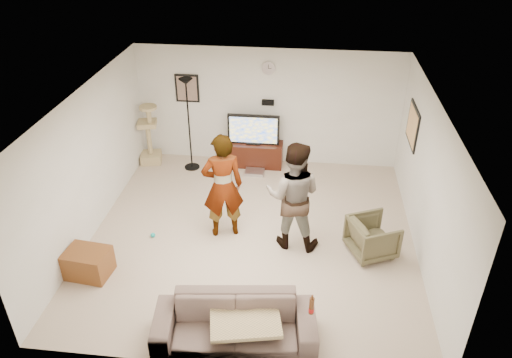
# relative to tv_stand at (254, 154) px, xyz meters

# --- Properties ---
(floor) EXTENTS (5.50, 5.50, 0.02)m
(floor) POSITION_rel_tv_stand_xyz_m (0.28, -2.50, -0.27)
(floor) COLOR tan
(floor) RESTS_ON ground
(ceiling) EXTENTS (5.50, 5.50, 0.02)m
(ceiling) POSITION_rel_tv_stand_xyz_m (0.28, -2.50, 2.25)
(ceiling) COLOR white
(ceiling) RESTS_ON wall_back
(wall_back) EXTENTS (5.50, 0.04, 2.50)m
(wall_back) POSITION_rel_tv_stand_xyz_m (0.28, 0.25, 0.99)
(wall_back) COLOR white
(wall_back) RESTS_ON floor
(wall_front) EXTENTS (5.50, 0.04, 2.50)m
(wall_front) POSITION_rel_tv_stand_xyz_m (0.28, -5.25, 0.99)
(wall_front) COLOR white
(wall_front) RESTS_ON floor
(wall_left) EXTENTS (0.04, 5.50, 2.50)m
(wall_left) POSITION_rel_tv_stand_xyz_m (-2.47, -2.50, 0.99)
(wall_left) COLOR white
(wall_left) RESTS_ON floor
(wall_right) EXTENTS (0.04, 5.50, 2.50)m
(wall_right) POSITION_rel_tv_stand_xyz_m (3.03, -2.50, 0.99)
(wall_right) COLOR white
(wall_right) RESTS_ON floor
(wall_clock) EXTENTS (0.26, 0.04, 0.26)m
(wall_clock) POSITION_rel_tv_stand_xyz_m (0.28, 0.22, 1.84)
(wall_clock) COLOR silver
(wall_clock) RESTS_ON wall_back
(wall_speaker) EXTENTS (0.25, 0.10, 0.10)m
(wall_speaker) POSITION_rel_tv_stand_xyz_m (0.28, 0.19, 1.12)
(wall_speaker) COLOR black
(wall_speaker) RESTS_ON wall_back
(picture_back) EXTENTS (0.42, 0.03, 0.52)m
(picture_back) POSITION_rel_tv_stand_xyz_m (-1.42, 0.23, 1.34)
(picture_back) COLOR #7A6257
(picture_back) RESTS_ON wall_back
(picture_right) EXTENTS (0.03, 0.78, 0.62)m
(picture_right) POSITION_rel_tv_stand_xyz_m (3.01, -0.90, 1.24)
(picture_right) COLOR #F2AB6B
(picture_right) RESTS_ON wall_right
(tv_stand) EXTENTS (1.24, 0.45, 0.52)m
(tv_stand) POSITION_rel_tv_stand_xyz_m (0.00, 0.00, 0.00)
(tv_stand) COLOR black
(tv_stand) RESTS_ON floor
(console_box) EXTENTS (0.40, 0.30, 0.07)m
(console_box) POSITION_rel_tv_stand_xyz_m (0.07, -0.40, -0.22)
(console_box) COLOR silver
(console_box) RESTS_ON floor
(tv) EXTENTS (1.09, 0.08, 0.64)m
(tv) POSITION_rel_tv_stand_xyz_m (0.00, 0.00, 0.58)
(tv) COLOR black
(tv) RESTS_ON tv_stand
(tv_screen) EXTENTS (1.00, 0.01, 0.57)m
(tv_screen) POSITION_rel_tv_stand_xyz_m (0.00, -0.04, 0.58)
(tv_screen) COLOR gold
(tv_screen) RESTS_ON tv
(floor_lamp) EXTENTS (0.32, 0.32, 1.99)m
(floor_lamp) POSITION_rel_tv_stand_xyz_m (-1.30, -0.28, 0.74)
(floor_lamp) COLOR black
(floor_lamp) RESTS_ON floor
(cat_tree) EXTENTS (0.51, 0.51, 1.34)m
(cat_tree) POSITION_rel_tv_stand_xyz_m (-2.25, -0.13, 0.41)
(cat_tree) COLOR tan
(cat_tree) RESTS_ON floor
(person_left) EXTENTS (0.80, 0.64, 1.90)m
(person_left) POSITION_rel_tv_stand_xyz_m (-0.21, -2.48, 0.69)
(person_left) COLOR gray
(person_left) RESTS_ON floor
(person_right) EXTENTS (0.98, 0.80, 1.88)m
(person_right) POSITION_rel_tv_stand_xyz_m (0.96, -2.63, 0.68)
(person_right) COLOR #2B527B
(person_right) RESTS_ON floor
(sofa) EXTENTS (2.19, 1.06, 0.62)m
(sofa) POSITION_rel_tv_stand_xyz_m (0.33, -4.80, 0.05)
(sofa) COLOR brown
(sofa) RESTS_ON floor
(throw_blanket) EXTENTS (1.02, 0.87, 0.06)m
(throw_blanket) POSITION_rel_tv_stand_xyz_m (0.47, -4.80, 0.16)
(throw_blanket) COLOR #D4BA85
(throw_blanket) RESTS_ON sofa
(beer_bottle) EXTENTS (0.06, 0.06, 0.25)m
(beer_bottle) POSITION_rel_tv_stand_xyz_m (1.30, -4.80, 0.48)
(beer_bottle) COLOR #5C3117
(beer_bottle) RESTS_ON sofa
(armchair) EXTENTS (0.92, 0.91, 0.64)m
(armchair) POSITION_rel_tv_stand_xyz_m (2.27, -2.75, 0.06)
(armchair) COLOR brown
(armchair) RESTS_ON floor
(side_table) EXTENTS (0.71, 0.56, 0.44)m
(side_table) POSITION_rel_tv_stand_xyz_m (-2.12, -3.78, -0.04)
(side_table) COLOR brown
(side_table) RESTS_ON floor
(toy_ball) EXTENTS (0.08, 0.08, 0.08)m
(toy_ball) POSITION_rel_tv_stand_xyz_m (-1.42, -2.76, -0.22)
(toy_ball) COLOR #15AEAD
(toy_ball) RESTS_ON floor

